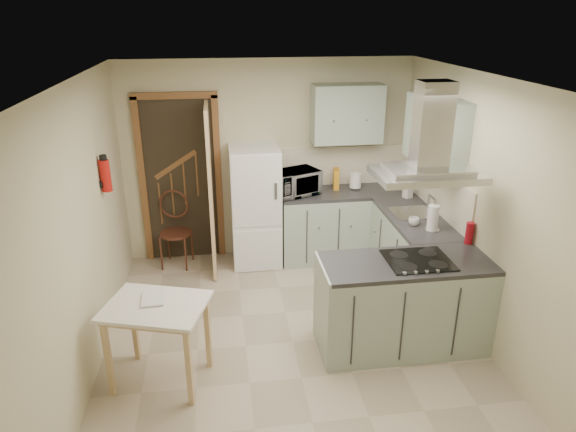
{
  "coord_description": "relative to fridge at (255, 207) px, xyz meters",
  "views": [
    {
      "loc": [
        -0.63,
        -4.15,
        3.02
      ],
      "look_at": [
        0.02,
        0.45,
        1.15
      ],
      "focal_mm": 32.0,
      "sensor_mm": 36.0,
      "label": 1
    }
  ],
  "objects": [
    {
      "name": "floor",
      "position": [
        0.2,
        -1.8,
        -0.75
      ],
      "size": [
        4.2,
        4.2,
        0.0
      ],
      "primitive_type": "plane",
      "color": "tan",
      "rests_on": "ground"
    },
    {
      "name": "ceiling",
      "position": [
        0.2,
        -1.8,
        1.75
      ],
      "size": [
        4.2,
        4.2,
        0.0
      ],
      "primitive_type": "plane",
      "rotation": [
        3.14,
        0.0,
        0.0
      ],
      "color": "silver",
      "rests_on": "back_wall"
    },
    {
      "name": "back_wall",
      "position": [
        0.2,
        0.3,
        0.5
      ],
      "size": [
        3.6,
        0.0,
        3.6
      ],
      "primitive_type": "plane",
      "rotation": [
        1.57,
        0.0,
        0.0
      ],
      "color": "#C2BC96",
      "rests_on": "floor"
    },
    {
      "name": "left_wall",
      "position": [
        -1.6,
        -1.8,
        0.5
      ],
      "size": [
        0.0,
        4.2,
        4.2
      ],
      "primitive_type": "plane",
      "rotation": [
        1.57,
        0.0,
        1.57
      ],
      "color": "#C2BC96",
      "rests_on": "floor"
    },
    {
      "name": "right_wall",
      "position": [
        2.0,
        -1.8,
        0.5
      ],
      "size": [
        0.0,
        4.2,
        4.2
      ],
      "primitive_type": "plane",
      "rotation": [
        1.57,
        0.0,
        -1.57
      ],
      "color": "#C2BC96",
      "rests_on": "floor"
    },
    {
      "name": "doorway",
      "position": [
        -0.9,
        0.27,
        0.3
      ],
      "size": [
        1.1,
        0.12,
        2.1
      ],
      "primitive_type": "cube",
      "color": "brown",
      "rests_on": "floor"
    },
    {
      "name": "fridge",
      "position": [
        0.0,
        0.0,
        0.0
      ],
      "size": [
        0.6,
        0.6,
        1.5
      ],
      "primitive_type": "cube",
      "color": "white",
      "rests_on": "floor"
    },
    {
      "name": "counter_back",
      "position": [
        0.86,
        0.0,
        -0.3
      ],
      "size": [
        1.08,
        0.6,
        0.9
      ],
      "primitive_type": "cube",
      "color": "#9EB2A0",
      "rests_on": "floor"
    },
    {
      "name": "counter_right",
      "position": [
        1.7,
        -0.68,
        -0.3
      ],
      "size": [
        0.6,
        1.95,
        0.9
      ],
      "primitive_type": "cube",
      "color": "#9EB2A0",
      "rests_on": "floor"
    },
    {
      "name": "splashback",
      "position": [
        1.16,
        0.29,
        0.4
      ],
      "size": [
        1.68,
        0.02,
        0.5
      ],
      "primitive_type": "cube",
      "color": "beige",
      "rests_on": "counter_back"
    },
    {
      "name": "wall_cabinet_back",
      "position": [
        1.15,
        0.12,
        1.1
      ],
      "size": [
        0.85,
        0.35,
        0.7
      ],
      "primitive_type": "cube",
      "color": "#9EB2A0",
      "rests_on": "back_wall"
    },
    {
      "name": "wall_cabinet_right",
      "position": [
        1.82,
        -0.95,
        1.1
      ],
      "size": [
        0.35,
        0.9,
        0.7
      ],
      "primitive_type": "cube",
      "color": "#9EB2A0",
      "rests_on": "right_wall"
    },
    {
      "name": "peninsula",
      "position": [
        1.22,
        -1.98,
        -0.3
      ],
      "size": [
        1.55,
        0.65,
        0.9
      ],
      "primitive_type": "cube",
      "color": "#9EB2A0",
      "rests_on": "floor"
    },
    {
      "name": "hob",
      "position": [
        1.32,
        -1.98,
        0.16
      ],
      "size": [
        0.58,
        0.5,
        0.01
      ],
      "primitive_type": "cube",
      "color": "black",
      "rests_on": "peninsula"
    },
    {
      "name": "extractor_hood",
      "position": [
        1.32,
        -1.98,
        0.97
      ],
      "size": [
        0.9,
        0.55,
        0.1
      ],
      "primitive_type": "cube",
      "color": "silver",
      "rests_on": "ceiling"
    },
    {
      "name": "sink",
      "position": [
        1.7,
        -0.85,
        0.16
      ],
      "size": [
        0.45,
        0.4,
        0.01
      ],
      "primitive_type": "cube",
      "color": "silver",
      "rests_on": "counter_right"
    },
    {
      "name": "fire_extinguisher",
      "position": [
        -1.54,
        -0.9,
        0.75
      ],
      "size": [
        0.1,
        0.1,
        0.32
      ],
      "primitive_type": "cylinder",
      "color": "#B2140F",
      "rests_on": "left_wall"
    },
    {
      "name": "drop_leaf_table",
      "position": [
        -1.01,
        -2.18,
        -0.37
      ],
      "size": [
        0.96,
        0.83,
        0.76
      ],
      "primitive_type": "cube",
      "rotation": [
        0.0,
        0.0,
        -0.3
      ],
      "color": "tan",
      "rests_on": "floor"
    },
    {
      "name": "bentwood_chair",
      "position": [
        -1.0,
        0.03,
        -0.32
      ],
      "size": [
        0.46,
        0.46,
        0.87
      ],
      "primitive_type": "cube",
      "rotation": [
        0.0,
        0.0,
        -0.22
      ],
      "color": "#473117",
      "rests_on": "floor"
    },
    {
      "name": "microwave",
      "position": [
        0.5,
        -0.03,
        0.3
      ],
      "size": [
        0.65,
        0.56,
        0.3
      ],
      "primitive_type": "imported",
      "rotation": [
        0.0,
        0.0,
        0.4
      ],
      "color": "black",
      "rests_on": "counter_back"
    },
    {
      "name": "kettle",
      "position": [
        1.28,
        0.07,
        0.26
      ],
      "size": [
        0.17,
        0.17,
        0.22
      ],
      "primitive_type": "cylinder",
      "rotation": [
        0.0,
        0.0,
        -0.16
      ],
      "color": "white",
      "rests_on": "counter_back"
    },
    {
      "name": "cereal_box",
      "position": [
        1.04,
        0.12,
        0.28
      ],
      "size": [
        0.1,
        0.18,
        0.26
      ],
      "primitive_type": "cube",
      "rotation": [
        0.0,
        0.0,
        -0.17
      ],
      "color": "orange",
      "rests_on": "counter_back"
    },
    {
      "name": "soap_bottle",
      "position": [
        1.83,
        -0.34,
        0.25
      ],
      "size": [
        0.12,
        0.12,
        0.2
      ],
      "primitive_type": "imported",
      "rotation": [
        0.0,
        0.0,
        0.38
      ],
      "color": "#ACADB8",
      "rests_on": "counter_right"
    },
    {
      "name": "paper_towel",
      "position": [
        1.73,
        -1.33,
        0.29
      ],
      "size": [
        0.14,
        0.14,
        0.28
      ],
      "primitive_type": "cylinder",
      "rotation": [
        0.0,
        0.0,
        -0.3
      ],
      "color": "silver",
      "rests_on": "counter_right"
    },
    {
      "name": "cup",
      "position": [
        1.59,
        -1.18,
        0.19
      ],
      "size": [
        0.14,
        0.14,
        0.09
      ],
      "primitive_type": "imported",
      "rotation": [
        0.0,
        0.0,
        0.35
      ],
      "color": "silver",
      "rests_on": "counter_right"
    },
    {
      "name": "red_bottle",
      "position": [
        1.95,
        -1.69,
        0.26
      ],
      "size": [
        0.09,
        0.09,
        0.22
      ],
      "primitive_type": "cylinder",
      "rotation": [
        0.0,
        0.0,
        -0.27
      ],
      "color": "#9F0D19",
      "rests_on": "peninsula"
    },
    {
      "name": "book",
      "position": [
        -1.13,
        -2.11,
        0.07
      ],
      "size": [
        0.2,
        0.26,
        0.11
      ],
      "primitive_type": "imported",
      "rotation": [
        0.0,
        0.0,
        0.06
      ],
      "color": "#A33644",
      "rests_on": "drop_leaf_table"
    }
  ]
}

